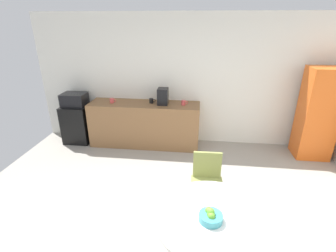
# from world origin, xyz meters

# --- Properties ---
(ground_plane) EXTENTS (6.00, 6.00, 0.00)m
(ground_plane) POSITION_xyz_m (0.00, 0.00, 0.00)
(ground_plane) COLOR #9E998E
(wall_back) EXTENTS (6.00, 0.10, 2.60)m
(wall_back) POSITION_xyz_m (0.00, 3.00, 1.30)
(wall_back) COLOR white
(wall_back) RESTS_ON ground_plane
(counter_block) EXTENTS (2.22, 0.60, 0.90)m
(counter_block) POSITION_xyz_m (-0.71, 2.65, 0.45)
(counter_block) COLOR brown
(counter_block) RESTS_ON ground_plane
(mini_fridge) EXTENTS (0.54, 0.54, 0.80)m
(mini_fridge) POSITION_xyz_m (-2.18, 2.65, 0.40)
(mini_fridge) COLOR black
(mini_fridge) RESTS_ON ground_plane
(microwave) EXTENTS (0.48, 0.38, 0.26)m
(microwave) POSITION_xyz_m (-2.18, 2.65, 0.93)
(microwave) COLOR black
(microwave) RESTS_ON mini_fridge
(locker_cabinet) EXTENTS (0.60, 0.50, 1.70)m
(locker_cabinet) POSITION_xyz_m (2.55, 2.55, 0.85)
(locker_cabinet) COLOR orange
(locker_cabinet) RESTS_ON ground_plane
(round_table) EXTENTS (1.13, 1.13, 0.74)m
(round_table) POSITION_xyz_m (0.55, -0.18, 0.61)
(round_table) COLOR silver
(round_table) RESTS_ON ground_plane
(chair_olive) EXTENTS (0.43, 0.43, 0.83)m
(chair_olive) POSITION_xyz_m (0.52, 0.80, 0.52)
(chair_olive) COLOR silver
(chair_olive) RESTS_ON ground_plane
(fruit_bowl) EXTENTS (0.22, 0.22, 0.13)m
(fruit_bowl) POSITION_xyz_m (0.51, -0.24, 0.79)
(fruit_bowl) COLOR teal
(fruit_bowl) RESTS_ON round_table
(mug_white) EXTENTS (0.13, 0.08, 0.09)m
(mug_white) POSITION_xyz_m (-1.36, 2.61, 0.95)
(mug_white) COLOR #D84C4C
(mug_white) RESTS_ON counter_block
(mug_green) EXTENTS (0.13, 0.08, 0.09)m
(mug_green) POSITION_xyz_m (0.08, 2.65, 0.95)
(mug_green) COLOR #D84C4C
(mug_green) RESTS_ON counter_block
(mug_red) EXTENTS (0.13, 0.08, 0.09)m
(mug_red) POSITION_xyz_m (-0.57, 2.70, 0.95)
(mug_red) COLOR black
(mug_red) RESTS_ON counter_block
(coffee_maker) EXTENTS (0.20, 0.24, 0.32)m
(coffee_maker) POSITION_xyz_m (-0.33, 2.65, 1.06)
(coffee_maker) COLOR black
(coffee_maker) RESTS_ON counter_block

